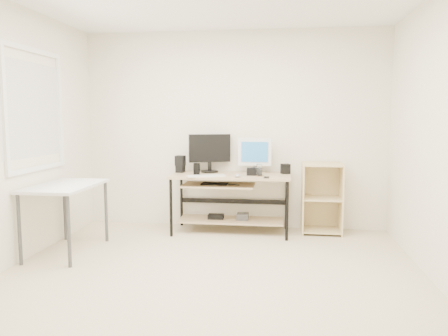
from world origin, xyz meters
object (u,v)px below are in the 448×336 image
object	(u,v)px
desk	(229,191)
audio_controller	(197,169)
black_monitor	(210,151)
white_imac	(255,153)
side_table	(65,192)
shelf_unit	(321,198)

from	to	relation	value
desk	audio_controller	size ratio (longest dim) A/B	10.32
black_monitor	audio_controller	bearing A→B (deg)	-137.33
white_imac	desk	bearing A→B (deg)	-149.21
desk	audio_controller	bearing A→B (deg)	-171.07
white_imac	audio_controller	distance (m)	0.78
white_imac	audio_controller	size ratio (longest dim) A/B	3.17
side_table	audio_controller	bearing A→B (deg)	38.53
black_monitor	white_imac	xyz separation A→B (m)	(0.59, -0.00, -0.02)
desk	audio_controller	distance (m)	0.50
desk	side_table	xyz separation A→B (m)	(-1.65, -1.06, 0.13)
shelf_unit	white_imac	bearing A→B (deg)	178.62
black_monitor	white_imac	size ratio (longest dim) A/B	1.16
shelf_unit	desk	bearing A→B (deg)	-172.23
desk	shelf_unit	xyz separation A→B (m)	(1.18, 0.16, -0.09)
side_table	black_monitor	distance (m)	1.89
shelf_unit	audio_controller	bearing A→B (deg)	-171.93
desk	audio_controller	world-z (taller)	audio_controller
desk	shelf_unit	distance (m)	1.19
desk	shelf_unit	world-z (taller)	shelf_unit
shelf_unit	black_monitor	distance (m)	1.57
white_imac	audio_controller	world-z (taller)	white_imac
side_table	desk	bearing A→B (deg)	32.65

